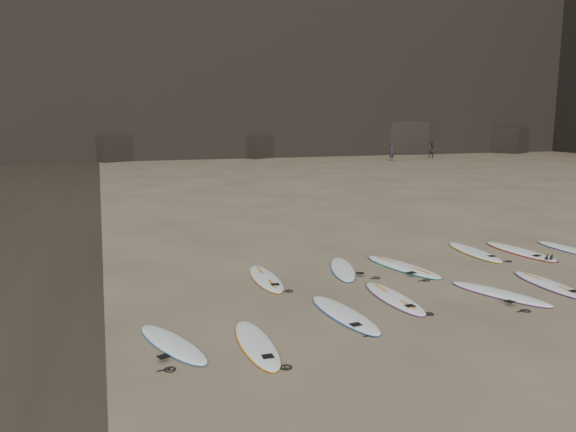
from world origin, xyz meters
name	(u,v)px	position (x,y,z in m)	size (l,w,h in m)	color
ground	(431,299)	(0.00, 0.00, 0.00)	(240.00, 240.00, 0.00)	#897559
surfboard_0	(257,343)	(-4.42, -1.28, 0.04)	(0.57, 2.37, 0.09)	white
surfboard_1	(344,314)	(-2.31, -0.37, 0.05)	(0.61, 2.56, 0.09)	white
surfboard_2	(394,298)	(-0.82, 0.24, 0.04)	(0.60, 2.48, 0.09)	white
surfboard_3	(500,293)	(1.65, -0.25, 0.04)	(0.59, 2.47, 0.09)	white
surfboard_4	(550,284)	(3.27, -0.06, 0.04)	(0.59, 2.47, 0.09)	white
surfboard_5	(266,278)	(-3.11, 2.64, 0.04)	(0.60, 2.50, 0.09)	white
surfboard_6	(343,269)	(-0.91, 2.85, 0.04)	(0.58, 2.43, 0.09)	white
surfboard_7	(403,266)	(0.73, 2.54, 0.05)	(0.66, 2.77, 0.10)	white
surfboard_8	(474,252)	(3.63, 3.35, 0.05)	(0.63, 2.64, 0.09)	white
surfboard_9	(520,251)	(5.00, 3.00, 0.05)	(0.66, 2.75, 0.10)	white
surfboard_10	(569,249)	(6.64, 2.76, 0.04)	(0.58, 2.40, 0.09)	white
surfboard_11	(172,343)	(-5.85, -0.79, 0.04)	(0.55, 2.28, 0.08)	white
person_a	(392,152)	(19.36, 37.00, 0.82)	(0.60, 0.39, 1.65)	black
person_b	(432,150)	(24.59, 38.30, 0.81)	(0.79, 0.62, 1.63)	#2B1E21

